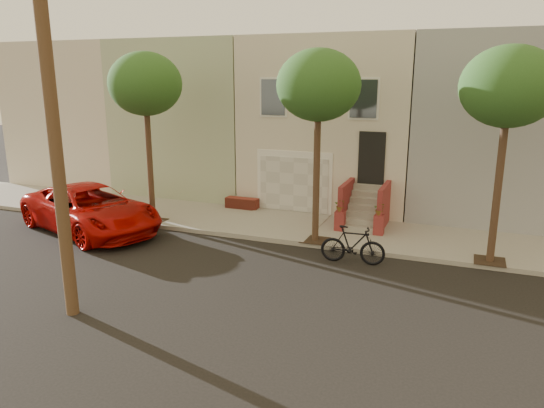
% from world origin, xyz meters
% --- Properties ---
extents(ground, '(90.00, 90.00, 0.00)m').
position_xyz_m(ground, '(0.00, 0.00, 0.00)').
color(ground, black).
rests_on(ground, ground).
extents(sidewalk, '(40.00, 3.70, 0.15)m').
position_xyz_m(sidewalk, '(0.00, 5.35, 0.07)').
color(sidewalk, gray).
rests_on(sidewalk, ground).
extents(house_row, '(33.10, 11.70, 7.00)m').
position_xyz_m(house_row, '(0.00, 11.19, 3.64)').
color(house_row, beige).
rests_on(house_row, sidewalk).
extents(tree_left, '(2.70, 2.57, 6.30)m').
position_xyz_m(tree_left, '(-5.50, 3.90, 5.26)').
color(tree_left, '#2D2116').
rests_on(tree_left, sidewalk).
extents(tree_mid, '(2.70, 2.57, 6.30)m').
position_xyz_m(tree_mid, '(1.00, 3.90, 5.26)').
color(tree_mid, '#2D2116').
rests_on(tree_mid, sidewalk).
extents(tree_right, '(2.70, 2.57, 6.30)m').
position_xyz_m(tree_right, '(6.50, 3.90, 5.26)').
color(tree_right, '#2D2116').
rests_on(tree_right, sidewalk).
extents(pickup_truck, '(6.71, 4.74, 1.70)m').
position_xyz_m(pickup_truck, '(-7.11, 2.35, 0.85)').
color(pickup_truck, '#B00804').
rests_on(pickup_truck, ground).
extents(motorcycle, '(2.00, 0.71, 1.18)m').
position_xyz_m(motorcycle, '(2.57, 2.60, 0.59)').
color(motorcycle, black).
rests_on(motorcycle, ground).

